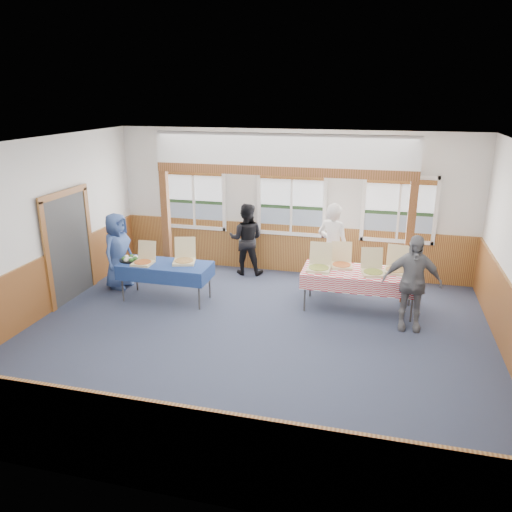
{
  "coord_description": "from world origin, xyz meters",
  "views": [
    {
      "loc": [
        1.92,
        -7.25,
        3.95
      ],
      "look_at": [
        -0.18,
        1.0,
        1.14
      ],
      "focal_mm": 35.0,
      "sensor_mm": 36.0,
      "label": 1
    }
  ],
  "objects": [
    {
      "name": "table_left",
      "position": [
        -2.08,
        1.24,
        0.7
      ],
      "size": [
        1.83,
        0.92,
        0.76
      ],
      "rotation": [
        0.0,
        0.0,
        -0.08
      ],
      "color": "#383838",
      "rests_on": "floor"
    },
    {
      "name": "window_right",
      "position": [
        2.3,
        3.46,
        1.68
      ],
      "size": [
        1.56,
        0.1,
        1.46
      ],
      "color": "white",
      "rests_on": "wall_back"
    },
    {
      "name": "ceiling",
      "position": [
        0.0,
        0.0,
        3.2
      ],
      "size": [
        8.0,
        8.0,
        0.0
      ],
      "primitive_type": "plane",
      "rotation": [
        3.14,
        0.0,
        0.0
      ],
      "color": "white",
      "rests_on": "wall_back"
    },
    {
      "name": "window_mid",
      "position": [
        0.0,
        3.46,
        1.68
      ],
      "size": [
        1.56,
        0.1,
        1.46
      ],
      "color": "white",
      "rests_on": "wall_back"
    },
    {
      "name": "wainscot_left",
      "position": [
        -3.98,
        0.0,
        0.55
      ],
      "size": [
        0.05,
        6.98,
        1.1
      ],
      "primitive_type": "cube",
      "color": "brown",
      "rests_on": "floor"
    },
    {
      "name": "drink_glass",
      "position": [
        2.48,
        1.48,
        0.83
      ],
      "size": [
        0.07,
        0.07,
        0.15
      ],
      "primitive_type": "cylinder",
      "color": "#974C19",
      "rests_on": "table_right"
    },
    {
      "name": "wall_back",
      "position": [
        0.0,
        3.5,
        1.6
      ],
      "size": [
        8.0,
        0.0,
        8.0
      ],
      "primitive_type": "plane",
      "rotation": [
        1.57,
        0.0,
        0.0
      ],
      "color": "silver",
      "rests_on": "floor"
    },
    {
      "name": "post_left",
      "position": [
        -2.5,
        2.3,
        1.2
      ],
      "size": [
        0.15,
        0.15,
        2.4
      ],
      "primitive_type": "cube",
      "color": "#563513",
      "rests_on": "floor"
    },
    {
      "name": "pizza_box_a",
      "position": [
        -2.48,
        1.13,
        0.82
      ],
      "size": [
        0.38,
        0.46,
        0.41
      ],
      "rotation": [
        0.0,
        0.0,
        0.03
      ],
      "color": "beige",
      "rests_on": "table_left"
    },
    {
      "name": "wainscot_back",
      "position": [
        0.0,
        3.48,
        0.55
      ],
      "size": [
        7.98,
        0.05,
        1.1
      ],
      "primitive_type": "cube",
      "color": "brown",
      "rests_on": "floor"
    },
    {
      "name": "table_right",
      "position": [
        1.63,
        1.73,
        0.71
      ],
      "size": [
        2.21,
        1.19,
        0.76
      ],
      "rotation": [
        0.0,
        0.0,
        -0.13
      ],
      "color": "#383838",
      "rests_on": "floor"
    },
    {
      "name": "window_left",
      "position": [
        -2.3,
        3.46,
        1.68
      ],
      "size": [
        1.56,
        0.1,
        1.46
      ],
      "color": "white",
      "rests_on": "wall_back"
    },
    {
      "name": "woman_white",
      "position": [
        1.03,
        2.6,
        0.92
      ],
      "size": [
        0.78,
        0.64,
        1.84
      ],
      "primitive_type": "imported",
      "rotation": [
        0.0,
        0.0,
        2.8
      ],
      "color": "silver",
      "rests_on": "floor"
    },
    {
      "name": "wall_left",
      "position": [
        -4.0,
        0.0,
        1.6
      ],
      "size": [
        0.0,
        8.0,
        8.0
      ],
      "primitive_type": "plane",
      "rotation": [
        1.57,
        0.0,
        1.57
      ],
      "color": "silver",
      "rests_on": "floor"
    },
    {
      "name": "man_blue",
      "position": [
        -3.32,
        1.63,
        0.8
      ],
      "size": [
        0.62,
        0.85,
        1.6
      ],
      "primitive_type": "imported",
      "rotation": [
        0.0,
        0.0,
        1.42
      ],
      "color": "#3B5795",
      "rests_on": "floor"
    },
    {
      "name": "veggie_tray",
      "position": [
        -2.83,
        1.24,
        0.79
      ],
      "size": [
        0.42,
        0.42,
        0.1
      ],
      "color": "black",
      "rests_on": "table_left"
    },
    {
      "name": "pizza_box_e",
      "position": [
        1.87,
        1.66,
        0.82
      ],
      "size": [
        0.49,
        0.56,
        0.44
      ],
      "rotation": [
        0.0,
        0.0,
        0.2
      ],
      "color": "beige",
      "rests_on": "table_right"
    },
    {
      "name": "pizza_box_c",
      "position": [
        0.88,
        1.64,
        0.83
      ],
      "size": [
        0.43,
        0.52,
        0.47
      ],
      "rotation": [
        0.0,
        0.0,
        0.0
      ],
      "color": "beige",
      "rests_on": "table_right"
    },
    {
      "name": "pizza_box_d",
      "position": [
        1.28,
        1.93,
        0.82
      ],
      "size": [
        0.45,
        0.53,
        0.43
      ],
      "rotation": [
        0.0,
        0.0,
        0.13
      ],
      "color": "beige",
      "rests_on": "table_right"
    },
    {
      "name": "floor",
      "position": [
        0.0,
        0.0,
        0.0
      ],
      "size": [
        8.0,
        8.0,
        0.0
      ],
      "primitive_type": "plane",
      "color": "#2C3347",
      "rests_on": "ground"
    },
    {
      "name": "pizza_box_f",
      "position": [
        2.29,
        1.88,
        0.83
      ],
      "size": [
        0.48,
        0.56,
        0.45
      ],
      "rotation": [
        0.0,
        0.0,
        -0.14
      ],
      "color": "beige",
      "rests_on": "table_right"
    },
    {
      "name": "cross_beam",
      "position": [
        0.0,
        2.3,
        2.49
      ],
      "size": [
        5.15,
        0.18,
        0.18
      ],
      "primitive_type": "cube",
      "color": "#563513",
      "rests_on": "post_left"
    },
    {
      "name": "person_grey",
      "position": [
        2.54,
        1.11,
        0.85
      ],
      "size": [
        1.01,
        0.45,
        1.7
      ],
      "primitive_type": "imported",
      "rotation": [
        0.0,
        0.0,
        0.04
      ],
      "color": "slate",
      "rests_on": "floor"
    },
    {
      "name": "woman_black",
      "position": [
        -0.95,
        3.1,
        0.81
      ],
      "size": [
        0.83,
        0.68,
        1.62
      ],
      "primitive_type": "imported",
      "rotation": [
        0.0,
        0.0,
        3.22
      ],
      "color": "black",
      "rests_on": "floor"
    },
    {
      "name": "cased_opening",
      "position": [
        -3.96,
        0.9,
        1.05
      ],
      "size": [
        0.06,
        1.3,
        2.1
      ],
      "primitive_type": "cube",
      "color": "#383838",
      "rests_on": "wall_left"
    },
    {
      "name": "wainscot_front",
      "position": [
        0.0,
        -3.48,
        0.55
      ],
      "size": [
        7.98,
        0.05,
        1.1
      ],
      "primitive_type": "cube",
      "color": "brown",
      "rests_on": "floor"
    },
    {
      "name": "post_right",
      "position": [
        2.5,
        2.3,
        1.2
      ],
      "size": [
        0.15,
        0.15,
        2.4
      ],
      "primitive_type": "cube",
      "color": "#563513",
      "rests_on": "floor"
    },
    {
      "name": "pizza_box_b",
      "position": [
        -1.74,
        1.4,
        0.82
      ],
      "size": [
        0.53,
        0.6,
        0.45
      ],
      "rotation": [
        0.0,
        0.0,
        0.27
      ],
      "color": "beige",
      "rests_on": "table_left"
    },
    {
      "name": "wall_front",
      "position": [
        0.0,
        -3.5,
        1.6
      ],
      "size": [
        8.0,
        0.0,
        8.0
      ],
      "primitive_type": "plane",
      "rotation": [
        -1.57,
        0.0,
        0.0
      ],
      "color": "silver",
      "rests_on": "floor"
    }
  ]
}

